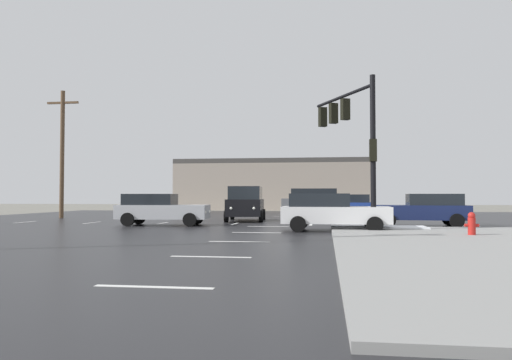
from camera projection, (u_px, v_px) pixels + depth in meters
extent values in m
plane|color=slate|center=(273.00, 225.00, 25.81)|extent=(120.00, 120.00, 0.00)
cube|color=#232326|center=(273.00, 224.00, 25.81)|extent=(44.00, 44.00, 0.02)
cube|color=white|center=(378.00, 227.00, 21.16)|extent=(4.00, 1.60, 0.06)
cube|color=silver|center=(154.00, 287.00, 8.00)|extent=(2.00, 0.15, 0.01)
cube|color=silver|center=(211.00, 257.00, 11.96)|extent=(2.00, 0.15, 0.01)
cube|color=silver|center=(239.00, 242.00, 15.91)|extent=(2.00, 0.15, 0.01)
cube|color=silver|center=(257.00, 233.00, 19.87)|extent=(2.00, 0.15, 0.01)
cube|color=silver|center=(268.00, 226.00, 23.83)|extent=(2.00, 0.15, 0.01)
cube|color=silver|center=(276.00, 222.00, 27.79)|extent=(2.00, 0.15, 0.01)
cube|color=silver|center=(283.00, 219.00, 31.75)|extent=(2.00, 0.15, 0.01)
cube|color=silver|center=(287.00, 216.00, 35.71)|extent=(2.00, 0.15, 0.01)
cube|color=silver|center=(291.00, 214.00, 39.66)|extent=(2.00, 0.15, 0.01)
cube|color=silver|center=(294.00, 213.00, 43.62)|extent=(2.00, 0.15, 0.01)
cube|color=silver|center=(25.00, 222.00, 27.77)|extent=(0.15, 2.00, 0.01)
cube|color=silver|center=(92.00, 223.00, 27.21)|extent=(0.15, 2.00, 0.01)
cube|color=silver|center=(162.00, 223.00, 26.65)|extent=(0.15, 2.00, 0.01)
cube|color=silver|center=(235.00, 224.00, 26.09)|extent=(0.15, 2.00, 0.01)
cube|color=silver|center=(311.00, 224.00, 25.53)|extent=(0.15, 2.00, 0.01)
cube|color=silver|center=(390.00, 225.00, 24.97)|extent=(0.15, 2.00, 0.01)
cube|color=silver|center=(473.00, 226.00, 24.41)|extent=(0.15, 2.00, 0.01)
cube|color=silver|center=(343.00, 230.00, 21.36)|extent=(0.45, 7.00, 0.01)
cylinder|color=black|center=(373.00, 152.00, 19.95)|extent=(0.22, 0.22, 6.28)
cylinder|color=black|center=(342.00, 97.00, 22.44)|extent=(2.39, 4.61, 0.14)
cube|color=black|center=(345.00, 109.00, 22.18)|extent=(0.45, 0.41, 0.95)
sphere|color=#19D833|center=(343.00, 104.00, 22.34)|extent=(0.20, 0.20, 0.20)
cube|color=black|center=(333.00, 113.00, 23.27)|extent=(0.45, 0.41, 0.95)
sphere|color=#19D833|center=(332.00, 108.00, 23.43)|extent=(0.20, 0.20, 0.20)
cube|color=black|center=(323.00, 117.00, 24.35)|extent=(0.45, 0.41, 0.95)
sphere|color=#19D833|center=(321.00, 112.00, 24.51)|extent=(0.20, 0.20, 0.20)
cube|color=black|center=(373.00, 150.00, 19.95)|extent=(0.28, 0.36, 0.90)
cylinder|color=red|center=(472.00, 226.00, 17.24)|extent=(0.26, 0.26, 0.60)
sphere|color=red|center=(472.00, 216.00, 17.25)|extent=(0.25, 0.25, 0.25)
cylinder|color=red|center=(466.00, 225.00, 17.27)|extent=(0.12, 0.11, 0.11)
cylinder|color=red|center=(477.00, 225.00, 17.22)|extent=(0.12, 0.11, 0.11)
cube|color=gray|center=(274.00, 187.00, 55.26)|extent=(21.02, 8.00, 4.96)
cube|color=#3F3D3A|center=(274.00, 163.00, 55.35)|extent=(21.02, 8.00, 0.50)
cube|color=slate|center=(314.00, 205.00, 37.23)|extent=(4.87, 2.12, 0.95)
cube|color=black|center=(314.00, 194.00, 37.26)|extent=(3.42, 1.91, 0.75)
cylinder|color=black|center=(292.00, 211.00, 36.42)|extent=(0.67, 0.24, 0.66)
cylinder|color=black|center=(292.00, 211.00, 38.36)|extent=(0.67, 0.24, 0.66)
cylinder|color=black|center=(336.00, 212.00, 36.07)|extent=(0.67, 0.24, 0.66)
cylinder|color=black|center=(335.00, 211.00, 38.01)|extent=(0.67, 0.24, 0.66)
sphere|color=white|center=(282.00, 205.00, 36.86)|extent=(0.18, 0.18, 0.18)
sphere|color=white|center=(283.00, 205.00, 38.10)|extent=(0.18, 0.18, 0.18)
cube|color=white|center=(336.00, 215.00, 20.78)|extent=(4.52, 1.86, 0.70)
cube|color=black|center=(320.00, 200.00, 20.90)|extent=(2.50, 1.69, 0.55)
cylinder|color=black|center=(371.00, 222.00, 21.42)|extent=(0.66, 0.23, 0.66)
cylinder|color=black|center=(375.00, 225.00, 19.64)|extent=(0.66, 0.23, 0.66)
cylinder|color=black|center=(301.00, 222.00, 21.89)|extent=(0.66, 0.23, 0.66)
cylinder|color=black|center=(298.00, 224.00, 20.11)|extent=(0.66, 0.23, 0.66)
sphere|color=white|center=(388.00, 215.00, 21.01)|extent=(0.18, 0.18, 0.18)
sphere|color=white|center=(391.00, 216.00, 19.87)|extent=(0.18, 0.18, 0.18)
cube|color=#141E47|center=(420.00, 212.00, 24.03)|extent=(4.57, 1.98, 0.70)
cube|color=black|center=(434.00, 199.00, 23.92)|extent=(2.54, 1.75, 0.55)
cylinder|color=black|center=(389.00, 220.00, 23.40)|extent=(0.67, 0.25, 0.66)
cylinder|color=black|center=(386.00, 218.00, 25.17)|extent=(0.67, 0.25, 0.66)
cylinder|color=black|center=(457.00, 221.00, 22.85)|extent=(0.67, 0.25, 0.66)
cylinder|color=black|center=(449.00, 219.00, 24.62)|extent=(0.67, 0.25, 0.66)
sphere|color=white|center=(374.00, 212.00, 23.85)|extent=(0.18, 0.18, 0.18)
sphere|color=white|center=(373.00, 212.00, 24.99)|extent=(0.18, 0.18, 0.18)
cube|color=navy|center=(358.00, 207.00, 35.07)|extent=(2.21, 4.65, 0.70)
cube|color=black|center=(358.00, 198.00, 34.43)|extent=(1.88, 2.62, 0.55)
cylinder|color=black|center=(346.00, 211.00, 36.75)|extent=(0.28, 0.68, 0.66)
cylinder|color=black|center=(371.00, 211.00, 36.34)|extent=(0.28, 0.68, 0.66)
cylinder|color=black|center=(344.00, 213.00, 33.78)|extent=(0.28, 0.68, 0.66)
cylinder|color=black|center=(371.00, 213.00, 33.36)|extent=(0.28, 0.68, 0.66)
sphere|color=white|center=(351.00, 206.00, 37.34)|extent=(0.18, 0.18, 0.18)
sphere|color=white|center=(367.00, 207.00, 37.07)|extent=(0.18, 0.18, 0.18)
cube|color=#B7BABF|center=(163.00, 212.00, 24.80)|extent=(4.62, 2.12, 0.70)
cube|color=black|center=(150.00, 199.00, 24.87)|extent=(2.59, 1.83, 0.55)
cylinder|color=black|center=(197.00, 218.00, 25.58)|extent=(0.67, 0.27, 0.66)
cylinder|color=black|center=(190.00, 220.00, 23.79)|extent=(0.67, 0.27, 0.66)
cylinder|color=black|center=(139.00, 218.00, 25.79)|extent=(0.67, 0.27, 0.66)
cylinder|color=black|center=(128.00, 220.00, 24.00)|extent=(0.67, 0.27, 0.66)
sphere|color=white|center=(209.00, 212.00, 25.23)|extent=(0.18, 0.18, 0.18)
sphere|color=white|center=(205.00, 212.00, 24.08)|extent=(0.18, 0.18, 0.18)
cube|color=black|center=(246.00, 207.00, 29.27)|extent=(2.34, 4.94, 0.95)
cube|color=black|center=(246.00, 193.00, 29.29)|extent=(2.07, 3.50, 0.75)
cylinder|color=black|center=(261.00, 216.00, 27.57)|extent=(0.27, 0.68, 0.66)
cylinder|color=black|center=(226.00, 216.00, 27.68)|extent=(0.27, 0.68, 0.66)
cylinder|color=black|center=(263.00, 214.00, 30.82)|extent=(0.27, 0.68, 0.66)
cylinder|color=black|center=(232.00, 214.00, 30.94)|extent=(0.27, 0.68, 0.66)
sphere|color=white|center=(254.00, 208.00, 26.89)|extent=(0.18, 0.18, 0.18)
sphere|color=white|center=(231.00, 208.00, 26.96)|extent=(0.18, 0.18, 0.18)
cylinder|color=brown|center=(62.00, 154.00, 33.04)|extent=(0.28, 0.28, 8.56)
cube|color=brown|center=(63.00, 103.00, 33.15)|extent=(2.20, 0.14, 0.14)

